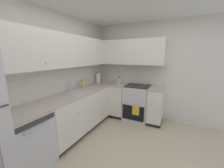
{
  "coord_description": "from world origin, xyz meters",
  "views": [
    {
      "loc": [
        -1.75,
        -0.52,
        1.68
      ],
      "look_at": [
        1.0,
        0.85,
        1.04
      ],
      "focal_mm": 21.76,
      "sensor_mm": 36.0,
      "label": 1
    }
  ],
  "objects_px": {
    "soap_bottle": "(82,84)",
    "oil_bottle": "(120,81)",
    "paper_towel_roll": "(98,78)",
    "oven_range": "(137,102)",
    "dishwasher": "(26,142)"
  },
  "relations": [
    {
      "from": "oil_bottle",
      "to": "paper_towel_roll",
      "type": "bearing_deg",
      "value": 96.94
    },
    {
      "from": "oven_range",
      "to": "dishwasher",
      "type": "bearing_deg",
      "value": 157.21
    },
    {
      "from": "oven_range",
      "to": "paper_towel_roll",
      "type": "height_order",
      "value": "paper_towel_roll"
    },
    {
      "from": "soap_bottle",
      "to": "oil_bottle",
      "type": "distance_m",
      "value": 1.02
    },
    {
      "from": "dishwasher",
      "to": "oil_bottle",
      "type": "bearing_deg",
      "value": -11.71
    },
    {
      "from": "oven_range",
      "to": "oil_bottle",
      "type": "relative_size",
      "value": 4.94
    },
    {
      "from": "oven_range",
      "to": "soap_bottle",
      "type": "xyz_separation_m",
      "value": [
        -0.79,
        1.16,
        0.54
      ]
    },
    {
      "from": "oven_range",
      "to": "oil_bottle",
      "type": "height_order",
      "value": "oil_bottle"
    },
    {
      "from": "paper_towel_roll",
      "to": "oil_bottle",
      "type": "height_order",
      "value": "paper_towel_roll"
    },
    {
      "from": "soap_bottle",
      "to": "paper_towel_roll",
      "type": "distance_m",
      "value": 0.7
    },
    {
      "from": "dishwasher",
      "to": "oven_range",
      "type": "height_order",
      "value": "oven_range"
    },
    {
      "from": "oil_bottle",
      "to": "soap_bottle",
      "type": "bearing_deg",
      "value": 139.55
    },
    {
      "from": "soap_bottle",
      "to": "paper_towel_roll",
      "type": "bearing_deg",
      "value": -1.64
    },
    {
      "from": "oven_range",
      "to": "soap_bottle",
      "type": "distance_m",
      "value": 1.51
    },
    {
      "from": "dishwasher",
      "to": "soap_bottle",
      "type": "bearing_deg",
      "value": 6.68
    }
  ]
}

